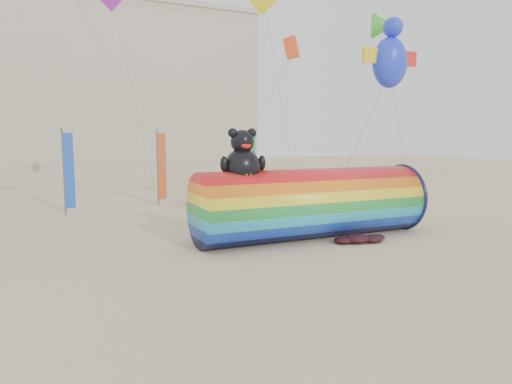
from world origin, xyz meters
name	(u,v)px	position (x,y,z in m)	size (l,w,h in m)	color
ground	(261,259)	(0.00, 0.00, 0.00)	(160.00, 160.00, 0.00)	#CCB58C
windsock_assembly	(312,201)	(3.79, 2.47, 1.69)	(11.03, 3.36, 5.09)	red
kite_handler	(319,218)	(4.04, 2.27, 0.93)	(0.68, 0.45, 1.87)	slate
fabric_bundle	(360,239)	(5.21, 0.68, 0.17)	(2.62, 1.35, 0.41)	#3F0B13
festival_banners	(167,167)	(0.32, 15.31, 2.64)	(13.67, 2.46, 5.20)	#59595E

